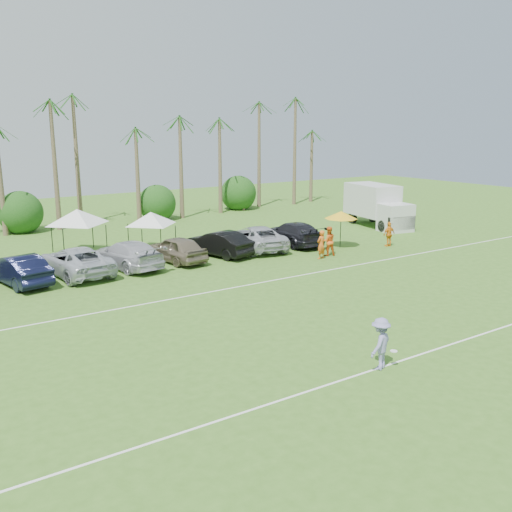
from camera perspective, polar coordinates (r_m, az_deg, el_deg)
ground at (r=21.55m, az=18.55°, el=-11.60°), size 120.00×120.00×0.00m
field_lines at (r=26.72m, az=4.84°, el=-6.10°), size 80.00×12.10×0.01m
palm_tree_4 at (r=51.03m, az=-20.87°, el=10.77°), size 2.40×2.40×8.90m
palm_tree_5 at (r=52.09m, az=-16.59°, el=12.06°), size 2.40×2.40×9.90m
palm_tree_6 at (r=53.45m, az=-12.46°, el=13.23°), size 2.40×2.40×10.90m
palm_tree_7 at (r=55.08m, az=-8.52°, el=14.25°), size 2.40×2.40×11.90m
palm_tree_8 at (r=57.43m, az=-3.84°, el=11.73°), size 2.40×2.40×8.90m
palm_tree_9 at (r=60.09m, az=0.37°, el=12.64°), size 2.40×2.40×9.90m
palm_tree_10 at (r=63.05m, az=4.22°, el=13.41°), size 2.40×2.40×10.90m
palm_tree_11 at (r=65.61m, az=7.07°, el=14.07°), size 2.40×2.40×11.90m
bush_tree_1 at (r=52.03m, az=-22.77°, el=4.33°), size 4.00×4.00×4.00m
bush_tree_2 at (r=55.58m, az=-10.55°, el=5.62°), size 4.00×4.00×4.00m
bush_tree_3 at (r=60.23m, az=-1.76°, el=6.39°), size 4.00×4.00×4.00m
sideline_player_a at (r=38.04m, az=6.53°, el=1.14°), size 0.78×0.60×1.92m
sideline_player_b at (r=39.04m, az=7.25°, el=1.49°), size 1.20×1.08×2.01m
sideline_player_c at (r=42.85m, az=13.16°, el=2.13°), size 1.08×0.49×1.80m
box_truck at (r=51.00m, az=12.07°, el=5.06°), size 3.88×7.38×3.62m
canopy_tent_left at (r=40.92m, az=-17.48°, el=4.49°), size 4.46×4.46×3.61m
canopy_tent_right at (r=40.94m, az=-10.48°, el=4.34°), size 3.92×3.92×3.17m
market_umbrella at (r=41.49m, az=8.51°, el=4.08°), size 2.40×2.40×2.67m
frisbee_player at (r=21.39m, az=12.33°, el=-8.56°), size 1.43×1.13×1.95m
parked_car_1 at (r=34.37m, az=-22.61°, el=-1.27°), size 2.71×5.40×1.70m
parked_car_2 at (r=35.35m, az=-17.60°, el=-0.49°), size 3.43×6.37×1.70m
parked_car_3 at (r=36.34m, az=-12.74°, el=0.16°), size 3.32×6.17×1.70m
parked_car_4 at (r=37.37m, az=-8.01°, el=0.70°), size 2.71×5.22×1.70m
parked_car_5 at (r=38.85m, az=-3.74°, el=1.27°), size 3.01×5.44×1.70m
parked_car_6 at (r=40.72m, az=0.01°, el=1.85°), size 3.91×6.53×1.70m
parked_car_7 at (r=42.45m, az=3.74°, el=2.28°), size 2.90×6.05×1.70m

